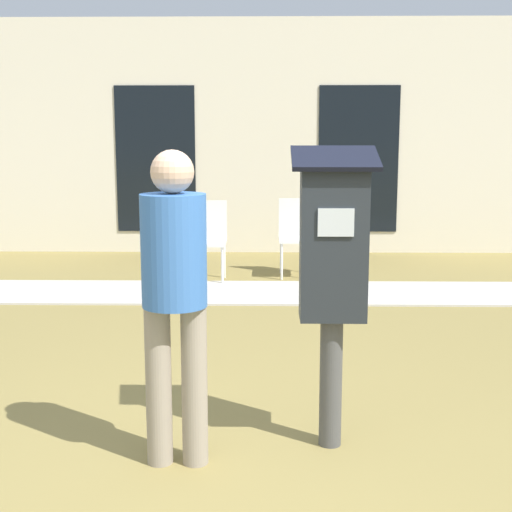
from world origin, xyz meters
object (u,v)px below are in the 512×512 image
object	(u,v)px
outdoor_chair_left	(207,234)
outdoor_chair_middle	(298,231)
person_standing	(175,284)
parking_meter	(333,259)

from	to	relation	value
outdoor_chair_left	outdoor_chair_middle	xyz separation A→B (m)	(1.04, 0.28, 0.00)
outdoor_chair_left	outdoor_chair_middle	world-z (taller)	same
person_standing	outdoor_chair_left	size ratio (longest dim) A/B	1.76
person_standing	outdoor_chair_middle	xyz separation A→B (m)	(0.80, 4.89, -0.40)
outdoor_chair_left	outdoor_chair_middle	distance (m)	1.08
outdoor_chair_left	outdoor_chair_middle	size ratio (longest dim) A/B	1.00
parking_meter	outdoor_chair_middle	size ratio (longest dim) A/B	1.77
outdoor_chair_middle	person_standing	bearing A→B (deg)	-104.25
parking_meter	outdoor_chair_middle	distance (m)	4.69
person_standing	outdoor_chair_left	xyz separation A→B (m)	(-0.24, 4.62, -0.40)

